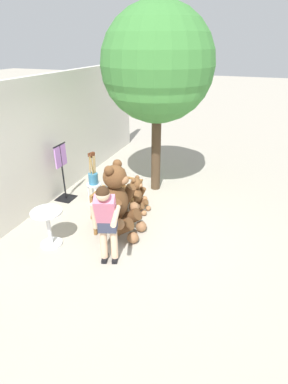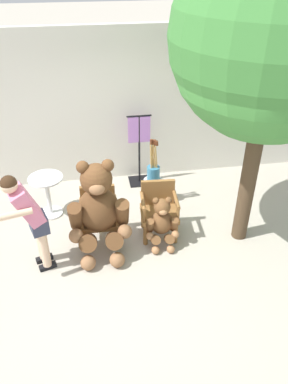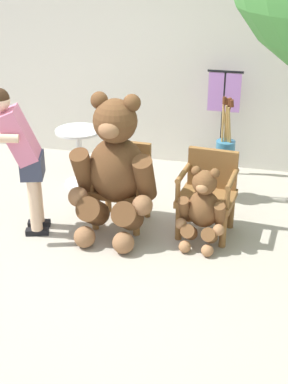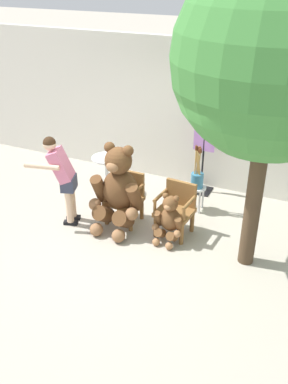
# 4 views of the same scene
# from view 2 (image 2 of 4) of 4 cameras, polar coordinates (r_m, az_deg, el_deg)

# --- Properties ---
(ground_plane) EXTENTS (60.00, 60.00, 0.00)m
(ground_plane) POSITION_cam_2_polar(r_m,az_deg,el_deg) (5.61, -1.50, -9.79)
(ground_plane) COLOR #A8A091
(back_wall) EXTENTS (10.00, 0.16, 2.80)m
(back_wall) POSITION_cam_2_polar(r_m,az_deg,el_deg) (6.92, -4.57, 12.70)
(back_wall) COLOR silver
(back_wall) RESTS_ON ground
(wooden_chair_left) EXTENTS (0.57, 0.53, 0.86)m
(wooden_chair_left) POSITION_cam_2_polar(r_m,az_deg,el_deg) (5.68, -6.86, -3.37)
(wooden_chair_left) COLOR brown
(wooden_chair_left) RESTS_ON ground
(wooden_chair_right) EXTENTS (0.60, 0.56, 0.86)m
(wooden_chair_right) POSITION_cam_2_polar(r_m,az_deg,el_deg) (5.76, 2.27, -2.50)
(wooden_chair_right) COLOR brown
(wooden_chair_right) RESTS_ON ground
(teddy_bear_large) EXTENTS (0.89, 0.84, 1.49)m
(teddy_bear_large) POSITION_cam_2_polar(r_m,az_deg,el_deg) (5.31, -6.91, -2.76)
(teddy_bear_large) COLOR brown
(teddy_bear_large) RESTS_ON ground
(teddy_bear_small) EXTENTS (0.50, 0.48, 0.83)m
(teddy_bear_small) POSITION_cam_2_polar(r_m,az_deg,el_deg) (5.57, 2.75, -4.68)
(teddy_bear_small) COLOR brown
(teddy_bear_small) RESTS_ON ground
(person_visitor) EXTENTS (0.71, 0.64, 1.55)m
(person_visitor) POSITION_cam_2_polar(r_m,az_deg,el_deg) (5.09, -17.11, -3.37)
(person_visitor) COLOR black
(person_visitor) RESTS_ON ground
(white_stool) EXTENTS (0.34, 0.34, 0.46)m
(white_stool) POSITION_cam_2_polar(r_m,az_deg,el_deg) (6.50, 1.41, 1.03)
(white_stool) COLOR silver
(white_stool) RESTS_ON ground
(brush_bucket) EXTENTS (0.22, 0.22, 0.78)m
(brush_bucket) POSITION_cam_2_polar(r_m,az_deg,el_deg) (6.35, 1.44, 3.33)
(brush_bucket) COLOR teal
(brush_bucket) RESTS_ON white_stool
(round_side_table) EXTENTS (0.56, 0.56, 0.72)m
(round_side_table) POSITION_cam_2_polar(r_m,az_deg,el_deg) (6.37, -14.47, 0.06)
(round_side_table) COLOR silver
(round_side_table) RESTS_ON ground
(patio_tree) EXTENTS (2.60, 2.47, 4.20)m
(patio_tree) POSITION_cam_2_polar(r_m,az_deg,el_deg) (4.89, 20.67, 20.47)
(patio_tree) COLOR #473523
(patio_tree) RESTS_ON ground
(clothing_display_stand) EXTENTS (0.44, 0.40, 1.36)m
(clothing_display_stand) POSITION_cam_2_polar(r_m,az_deg,el_deg) (6.92, -0.72, 6.67)
(clothing_display_stand) COLOR black
(clothing_display_stand) RESTS_ON ground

